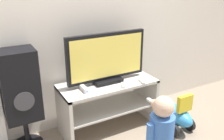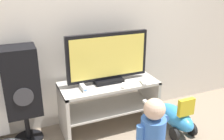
# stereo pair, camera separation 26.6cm
# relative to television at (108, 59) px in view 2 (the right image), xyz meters

# --- Properties ---
(ground_plane) EXTENTS (16.00, 16.00, 0.00)m
(ground_plane) POSITION_rel_television_xyz_m (0.00, -0.26, -0.86)
(ground_plane) COLOR gray
(wall_back) EXTENTS (10.00, 0.06, 2.60)m
(wall_back) POSITION_rel_television_xyz_m (0.00, 0.30, 0.44)
(wall_back) COLOR silver
(wall_back) RESTS_ON ground_plane
(tv_stand) EXTENTS (1.10, 0.48, 0.58)m
(tv_stand) POSITION_rel_television_xyz_m (0.00, -0.02, -0.48)
(tv_stand) COLOR beige
(tv_stand) RESTS_ON ground_plane
(television) EXTENTS (0.93, 0.20, 0.56)m
(television) POSITION_rel_television_xyz_m (0.00, 0.00, 0.00)
(television) COLOR black
(television) RESTS_ON tv_stand
(game_console) EXTENTS (0.04, 0.20, 0.05)m
(game_console) POSITION_rel_television_xyz_m (-0.32, -0.07, -0.25)
(game_console) COLOR white
(game_console) RESTS_ON tv_stand
(remote_primary) EXTENTS (0.06, 0.13, 0.03)m
(remote_primary) POSITION_rel_television_xyz_m (0.34, -0.20, -0.26)
(remote_primary) COLOR white
(remote_primary) RESTS_ON tv_stand
(remote_secondary) EXTENTS (0.09, 0.13, 0.03)m
(remote_secondary) POSITION_rel_television_xyz_m (0.10, -0.19, -0.26)
(remote_secondary) COLOR white
(remote_secondary) RESTS_ON tv_stand
(child) EXTENTS (0.31, 0.46, 0.81)m
(child) POSITION_rel_television_xyz_m (0.01, -0.94, -0.38)
(child) COLOR #3F4C72
(child) RESTS_ON ground_plane
(speaker_tower) EXTENTS (0.35, 0.31, 1.06)m
(speaker_tower) POSITION_rel_television_xyz_m (-0.91, 0.10, -0.18)
(speaker_tower) COLOR black
(speaker_tower) RESTS_ON ground_plane
(ride_on_toy) EXTENTS (0.28, 0.56, 0.48)m
(ride_on_toy) POSITION_rel_television_xyz_m (0.68, -0.40, -0.67)
(ride_on_toy) COLOR #338CD1
(ride_on_toy) RESTS_ON ground_plane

